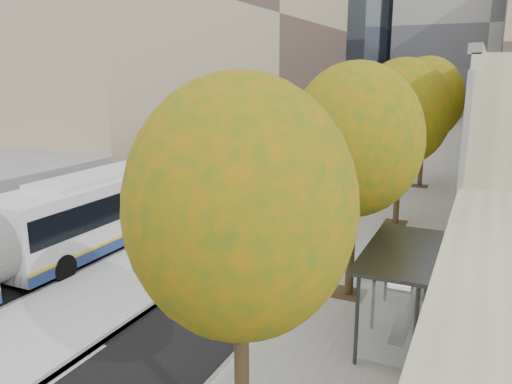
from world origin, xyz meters
The scene contains 13 objects.
bus_platform centered at (-3.88, 35.00, 0.07)m, with size 4.25×150.00×0.15m, color #B5B5B5.
sidewalk centered at (4.12, 35.00, 0.04)m, with size 4.75×150.00×0.08m, color gray.
building_midrise centered at (-22.50, 41.00, 12.50)m, with size 24.00×46.00×25.00m, color tan.
building_far_block centered at (6.00, 96.00, 15.00)m, with size 30.00×18.00×30.00m, color #A09E94.
bus_shelter centered at (5.69, 10.96, 2.19)m, with size 1.90×4.40×2.53m.
tree_b centered at (3.60, 5.00, 5.04)m, with size 4.00×4.00×6.97m.
tree_c centered at (3.60, 13.00, 5.25)m, with size 4.20×4.20×7.28m.
tree_d centered at (3.60, 22.00, 5.47)m, with size 4.40×4.40×7.60m.
tree_e centered at (3.60, 31.00, 5.69)m, with size 4.60×4.60×7.92m.
bus_near centered at (-7.15, 9.26, 1.66)m, with size 2.71×18.21×3.03m.
bus_far centered at (-7.17, 28.33, 1.63)m, with size 3.35×18.01×2.99m.
cyclist centered at (0.92, 10.47, 0.73)m, with size 0.79×1.60×1.97m.
distant_car centered at (-7.65, 42.97, 0.62)m, with size 1.48×3.66×1.25m, color silver.
Camera 1 is at (7.29, -2.32, 7.28)m, focal length 35.00 mm.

